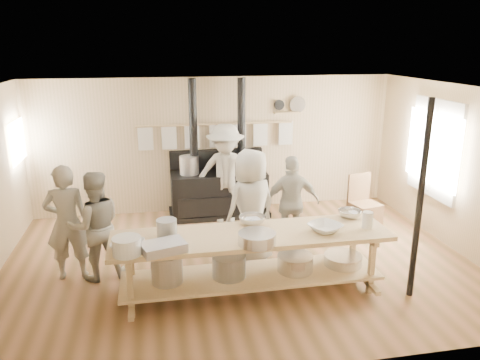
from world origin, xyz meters
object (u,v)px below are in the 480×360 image
at_px(cook_by_window, 226,174).
at_px(chair, 364,214).
at_px(prep_table, 251,257).
at_px(cook_far_left, 67,223).
at_px(cook_left, 95,226).
at_px(stove, 218,189).
at_px(roasting_pan, 163,247).
at_px(cook_center, 251,207).
at_px(cook_right, 292,203).

bearing_deg(cook_by_window, chair, -8.67).
height_order(prep_table, cook_far_left, cook_far_left).
bearing_deg(prep_table, cook_far_left, 159.35).
bearing_deg(cook_left, stove, -145.87).
xyz_separation_m(stove, roasting_pan, (-1.13, -3.35, 0.39)).
xyz_separation_m(prep_table, chair, (2.43, 1.79, -0.23)).
bearing_deg(cook_left, cook_far_left, -25.43).
height_order(cook_center, chair, cook_center).
bearing_deg(cook_by_window, stove, 115.52).
xyz_separation_m(stove, cook_left, (-2.03, -2.19, 0.26)).
height_order(stove, prep_table, stove).
xyz_separation_m(cook_left, cook_center, (2.22, 0.10, 0.10)).
relative_size(cook_far_left, roasting_pan, 3.28).
distance_m(prep_table, cook_by_window, 2.69).
bearing_deg(stove, roasting_pan, -108.61).
bearing_deg(chair, roasting_pan, -162.27).
distance_m(stove, cook_center, 2.13).
bearing_deg(stove, chair, -26.75).
xyz_separation_m(cook_far_left, cook_left, (0.38, -0.08, -0.05)).
distance_m(cook_right, chair, 1.64).
relative_size(prep_table, cook_left, 2.31).
height_order(cook_left, chair, cook_left).
bearing_deg(cook_center, prep_table, 54.19).
height_order(stove, roasting_pan, stove).
xyz_separation_m(cook_left, cook_right, (2.97, 0.48, -0.02)).
bearing_deg(chair, prep_table, -156.72).
bearing_deg(prep_table, cook_center, 78.08).
bearing_deg(cook_far_left, roasting_pan, 134.23).
relative_size(cook_far_left, cook_left, 1.06).
height_order(cook_far_left, roasting_pan, cook_far_left).
relative_size(cook_by_window, roasting_pan, 3.63).
distance_m(cook_left, cook_center, 2.22).
bearing_deg(chair, cook_center, -171.84).
distance_m(stove, prep_table, 3.02).
distance_m(stove, cook_far_left, 3.22).
height_order(cook_left, cook_right, cook_left).
distance_m(cook_left, cook_by_window, 2.80).
bearing_deg(cook_far_left, cook_left, 165.91).
height_order(stove, cook_center, stove).
relative_size(cook_far_left, cook_center, 0.94).
relative_size(cook_right, chair, 1.54).
relative_size(prep_table, cook_far_left, 2.18).
distance_m(prep_table, cook_left, 2.20).
distance_m(cook_left, roasting_pan, 1.47).
relative_size(stove, cook_center, 1.49).
bearing_deg(chair, cook_left, 179.17).
height_order(stove, cook_by_window, stove).
relative_size(cook_right, cook_by_window, 0.84).
height_order(chair, roasting_pan, chair).
height_order(stove, chair, stove).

